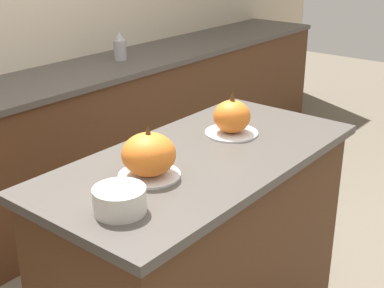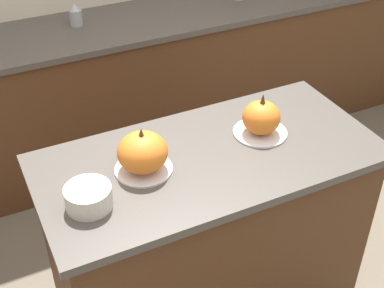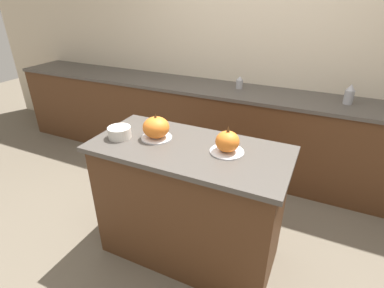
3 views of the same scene
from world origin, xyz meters
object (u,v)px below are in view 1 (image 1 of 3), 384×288
pumpkin_cake_right (232,118)px  mixing_bowl (120,200)px  bottle_tall (120,47)px  pumpkin_cake_left (149,156)px

pumpkin_cake_right → mixing_bowl: 0.76m
pumpkin_cake_right → mixing_bowl: bearing=-171.1°
pumpkin_cake_right → mixing_bowl: pumpkin_cake_right is taller
pumpkin_cake_right → bottle_tall: 1.54m
bottle_tall → mixing_bowl: size_ratio=1.14×
pumpkin_cake_right → pumpkin_cake_left: bearing=-178.2°
pumpkin_cake_left → pumpkin_cake_right: (0.51, 0.02, -0.01)m
pumpkin_cake_right → mixing_bowl: size_ratio=1.37×
pumpkin_cake_left → pumpkin_cake_right: size_ratio=0.98×
mixing_bowl → pumpkin_cake_left: bearing=23.3°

